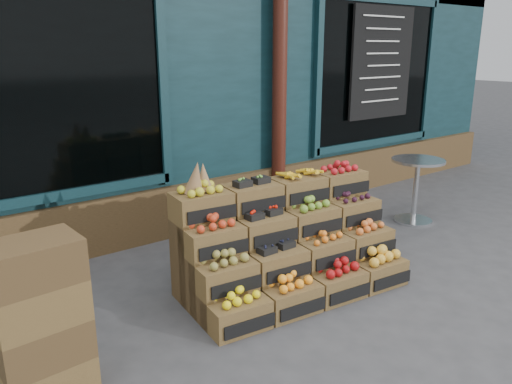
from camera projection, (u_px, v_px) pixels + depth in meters
ground at (322, 298)px, 4.38m from camera, size 60.00×60.00×0.00m
shop_facade at (91, 29)px, 7.62m from camera, size 12.00×6.24×4.80m
crate_display at (287, 248)px, 4.52m from camera, size 2.06×1.17×1.23m
spare_crates at (41, 322)px, 3.01m from camera, size 0.55×0.39×1.05m
bistro_table at (416, 183)px, 6.18m from camera, size 0.64×0.64×0.81m
shopkeeper at (53, 161)px, 5.43m from camera, size 0.73×0.52×1.87m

